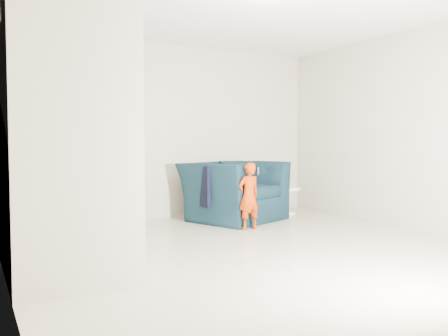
{
  "coord_description": "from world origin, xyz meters",
  "views": [
    {
      "loc": [
        -2.75,
        -4.17,
        1.17
      ],
      "look_at": [
        0.15,
        1.2,
        0.85
      ],
      "focal_mm": 38.0,
      "sensor_mm": 36.0,
      "label": 1
    }
  ],
  "objects": [
    {
      "name": "toddler",
      "position": [
        0.57,
        1.28,
        0.45
      ],
      "size": [
        0.35,
        0.25,
        0.91
      ],
      "primitive_type": "imported",
      "rotation": [
        0.0,
        0.0,
        3.23
      ],
      "color": "#A02105",
      "rests_on": "floor"
    },
    {
      "name": "right_wall",
      "position": [
        2.5,
        0.0,
        1.35
      ],
      "size": [
        0.0,
        5.5,
        5.5
      ],
      "primitive_type": "plane",
      "rotation": [
        1.57,
        0.0,
        -1.57
      ],
      "color": "#ADA38D",
      "rests_on": "floor"
    },
    {
      "name": "armchair",
      "position": [
        0.8,
        2.08,
        0.44
      ],
      "size": [
        1.7,
        1.61,
        0.88
      ],
      "primitive_type": "imported",
      "rotation": [
        0.0,
        0.0,
        0.38
      ],
      "color": "black",
      "rests_on": "floor"
    },
    {
      "name": "left_wall",
      "position": [
        -2.5,
        0.0,
        1.35
      ],
      "size": [
        0.0,
        5.5,
        5.5
      ],
      "primitive_type": "plane",
      "rotation": [
        1.57,
        0.0,
        1.57
      ],
      "color": "#ADA38D",
      "rests_on": "floor"
    },
    {
      "name": "staircase",
      "position": [
        -2.0,
        0.55,
        0.95
      ],
      "size": [
        1.02,
        3.03,
        3.62
      ],
      "color": "#ADA089",
      "rests_on": "floor"
    },
    {
      "name": "cushion",
      "position": [
        0.88,
        2.31,
        0.68
      ],
      "size": [
        0.42,
        0.2,
        0.42
      ],
      "primitive_type": "cube",
      "rotation": [
        0.21,
        0.0,
        0.0
      ],
      "color": "black",
      "rests_on": "armchair"
    },
    {
      "name": "throw",
      "position": [
        0.19,
        1.97,
        0.56
      ],
      "size": [
        0.05,
        0.51,
        0.57
      ],
      "primitive_type": "cube",
      "color": "black",
      "rests_on": "armchair"
    },
    {
      "name": "back_wall",
      "position": [
        0.0,
        2.75,
        1.35
      ],
      "size": [
        5.0,
        0.0,
        5.0
      ],
      "primitive_type": "plane",
      "rotation": [
        1.57,
        0.0,
        0.0
      ],
      "color": "#ADA38D",
      "rests_on": "floor"
    },
    {
      "name": "phone",
      "position": [
        0.69,
        1.25,
        0.79
      ],
      "size": [
        0.03,
        0.05,
        0.1
      ],
      "primitive_type": "cube",
      "rotation": [
        0.0,
        0.0,
        -0.3
      ],
      "color": "black",
      "rests_on": "toddler"
    },
    {
      "name": "side_table",
      "position": [
        1.88,
        2.2,
        0.3
      ],
      "size": [
        0.44,
        0.44,
        0.44
      ],
      "color": "white",
      "rests_on": "floor"
    },
    {
      "name": "floor",
      "position": [
        0.0,
        0.0,
        0.0
      ],
      "size": [
        5.5,
        5.5,
        0.0
      ],
      "primitive_type": "plane",
      "color": "tan",
      "rests_on": "ground"
    }
  ]
}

